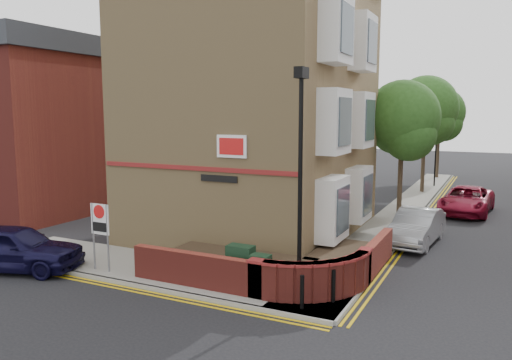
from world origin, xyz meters
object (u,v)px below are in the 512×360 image
object	(u,v)px
lamppost	(300,182)
zone_sign	(100,225)
utility_cabinet_large	(241,265)
silver_car_near	(416,227)
navy_hatchback	(14,248)

from	to	relation	value
lamppost	zone_sign	distance (m)	6.85
lamppost	zone_sign	world-z (taller)	lamppost
zone_sign	utility_cabinet_large	bearing A→B (deg)	9.69
silver_car_near	navy_hatchback	bearing A→B (deg)	-135.48
zone_sign	silver_car_near	bearing A→B (deg)	44.39
utility_cabinet_large	silver_car_near	size ratio (longest dim) A/B	0.29
lamppost	utility_cabinet_large	xyz separation A→B (m)	(-1.90, 0.10, -2.62)
navy_hatchback	silver_car_near	bearing A→B (deg)	-68.21
utility_cabinet_large	navy_hatchback	world-z (taller)	navy_hatchback
lamppost	silver_car_near	distance (m)	8.40
zone_sign	lamppost	bearing A→B (deg)	6.07
utility_cabinet_large	navy_hatchback	distance (m)	7.78
zone_sign	silver_car_near	size ratio (longest dim) A/B	0.52
utility_cabinet_large	zone_sign	xyz separation A→B (m)	(-4.70, -0.80, 0.92)
navy_hatchback	silver_car_near	xyz separation A→B (m)	(11.47, 9.42, -0.08)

